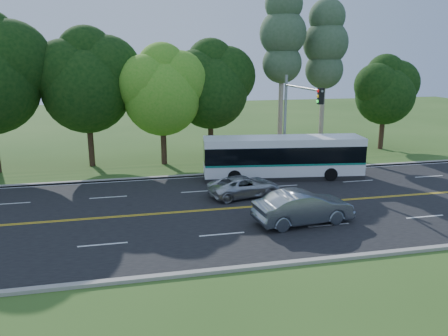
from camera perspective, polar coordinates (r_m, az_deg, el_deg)
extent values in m
plane|color=#2F551C|center=(24.34, -0.86, -5.45)|extent=(120.00, 120.00, 0.00)
cube|color=black|center=(24.33, -0.86, -5.42)|extent=(60.00, 14.00, 0.02)
cube|color=gray|center=(31.04, -3.51, -0.94)|extent=(60.00, 0.30, 0.15)
cube|color=gray|center=(17.92, 3.83, -12.78)|extent=(60.00, 0.30, 0.15)
cube|color=#2F551C|center=(32.81, -4.01, -0.16)|extent=(60.00, 4.00, 0.10)
cube|color=gold|center=(24.26, -0.83, -5.46)|extent=(57.00, 0.10, 0.00)
cube|color=gold|center=(24.40, -0.90, -5.34)|extent=(57.00, 0.10, 0.00)
cube|color=silver|center=(20.70, -15.56, -9.60)|extent=(2.20, 0.12, 0.00)
cube|color=silver|center=(21.04, -0.28, -8.64)|extent=(2.20, 0.12, 0.00)
cube|color=silver|center=(22.75, 13.50, -7.24)|extent=(2.20, 0.12, 0.00)
cube|color=silver|center=(25.55, 24.74, -5.79)|extent=(2.20, 0.12, 0.00)
cube|color=silver|center=(28.09, -26.16, -4.19)|extent=(2.20, 0.12, 0.00)
cube|color=silver|center=(27.25, -14.87, -3.71)|extent=(2.20, 0.12, 0.00)
cube|color=silver|center=(27.51, -3.35, -3.06)|extent=(2.20, 0.12, 0.00)
cube|color=silver|center=(28.84, 7.51, -2.34)|extent=(2.20, 0.12, 0.00)
cube|color=silver|center=(31.10, 17.10, -1.63)|extent=(2.20, 0.12, 0.00)
cube|color=silver|center=(34.11, 25.18, -1.00)|extent=(2.20, 0.12, 0.00)
cube|color=silver|center=(30.76, -3.42, -1.18)|extent=(57.00, 0.12, 0.00)
cube|color=silver|center=(18.20, 3.56, -12.51)|extent=(57.00, 0.12, 0.00)
sphere|color=black|center=(34.64, -26.09, 12.39)|extent=(5.76, 5.76, 5.76)
cylinder|color=black|center=(35.17, -17.00, 3.15)|extent=(0.44, 0.44, 3.60)
sphere|color=black|center=(34.65, -17.50, 9.83)|extent=(6.60, 6.60, 6.60)
sphere|color=black|center=(34.79, -15.14, 12.19)|extent=(5.28, 5.28, 5.28)
sphere|color=black|center=(34.53, -19.89, 11.55)|extent=(4.95, 4.95, 4.95)
sphere|color=black|center=(34.96, -17.59, 13.93)|extent=(4.29, 4.29, 4.29)
cylinder|color=black|center=(34.19, -7.88, 3.03)|extent=(0.44, 0.44, 3.24)
sphere|color=#3C921E|center=(33.68, -8.09, 9.13)|extent=(5.80, 5.80, 5.80)
sphere|color=#3C921E|center=(34.02, -5.97, 11.21)|extent=(4.64, 4.64, 4.64)
sphere|color=#3C921E|center=(33.33, -10.15, 10.75)|extent=(4.35, 4.35, 4.35)
sphere|color=#3C921E|center=(33.96, -8.10, 12.85)|extent=(3.77, 3.77, 3.77)
cylinder|color=black|center=(36.15, -1.74, 3.92)|extent=(0.44, 0.44, 3.42)
sphere|color=black|center=(35.66, -1.79, 9.95)|extent=(6.00, 6.00, 6.00)
sphere|color=black|center=(36.16, 0.26, 11.92)|extent=(4.80, 4.80, 4.80)
sphere|color=black|center=(35.20, -3.70, 11.58)|extent=(4.50, 4.50, 4.50)
sphere|color=black|center=(35.97, -1.77, 13.58)|extent=(3.90, 3.90, 3.90)
cylinder|color=#A29782|center=(37.28, 7.44, 9.07)|extent=(0.40, 0.40, 9.80)
sphere|color=#365434|center=(37.14, 7.58, 13.38)|extent=(3.23, 3.23, 3.23)
sphere|color=#365434|center=(37.18, 7.71, 17.04)|extent=(3.80, 3.80, 3.80)
sphere|color=#365434|center=(37.36, 7.83, 20.48)|extent=(3.04, 3.04, 3.04)
cylinder|color=#A29782|center=(39.30, 12.74, 8.60)|extent=(0.40, 0.40, 9.10)
sphere|color=#365434|center=(39.14, 12.95, 12.38)|extent=(3.23, 3.23, 3.23)
sphere|color=#365434|center=(39.14, 13.13, 15.61)|extent=(3.80, 3.80, 3.80)
sphere|color=#365434|center=(39.26, 13.31, 18.64)|extent=(3.04, 3.04, 3.04)
cylinder|color=black|center=(42.55, 19.88, 4.40)|extent=(0.44, 0.44, 3.06)
sphere|color=black|center=(42.15, 20.27, 8.89)|extent=(5.20, 5.20, 5.20)
sphere|color=black|center=(42.97, 21.51, 10.26)|extent=(4.16, 4.16, 4.16)
sphere|color=black|center=(41.37, 19.29, 10.15)|extent=(3.90, 3.90, 3.90)
sphere|color=black|center=(42.43, 20.32, 11.56)|extent=(3.38, 3.38, 3.38)
sphere|color=maroon|center=(32.44, 1.42, 0.98)|extent=(1.50, 1.50, 1.50)
sphere|color=maroon|center=(32.69, 3.13, 1.07)|extent=(1.50, 1.50, 1.50)
sphere|color=maroon|center=(32.96, 4.80, 1.15)|extent=(1.50, 1.50, 1.50)
sphere|color=maroon|center=(33.27, 6.45, 1.23)|extent=(1.50, 1.50, 1.50)
sphere|color=maroon|center=(33.60, 8.06, 1.31)|extent=(1.50, 1.50, 1.50)
sphere|color=maroon|center=(33.95, 9.65, 1.38)|extent=(1.50, 1.50, 1.50)
sphere|color=maroon|center=(34.34, 11.20, 1.46)|extent=(1.50, 1.50, 1.50)
sphere|color=maroon|center=(34.74, 12.71, 1.53)|extent=(1.50, 1.50, 1.50)
sphere|color=maroon|center=(35.17, 14.19, 1.60)|extent=(1.50, 1.50, 1.50)
cube|color=brown|center=(34.16, 13.22, 0.34)|extent=(3.50, 1.40, 0.40)
cylinder|color=gray|center=(32.09, 7.95, 5.70)|extent=(0.20, 0.20, 7.00)
cylinder|color=gray|center=(29.01, 10.21, 10.28)|extent=(0.14, 6.00, 0.14)
cube|color=black|center=(26.47, 12.51, 9.15)|extent=(0.32, 0.28, 0.95)
sphere|color=red|center=(26.38, 12.21, 9.81)|extent=(0.18, 0.18, 0.18)
sphere|color=yellow|center=(26.40, 12.17, 9.16)|extent=(0.18, 0.18, 0.18)
sphere|color=#19D833|center=(26.43, 12.14, 8.51)|extent=(0.18, 0.18, 0.18)
cube|color=white|center=(30.64, 7.68, 0.14)|extent=(11.18, 3.70, 0.91)
cube|color=black|center=(30.41, 7.75, 2.00)|extent=(11.13, 3.74, 1.13)
cube|color=white|center=(30.25, 7.80, 3.53)|extent=(11.18, 3.70, 0.51)
cube|color=#0D7761|center=(30.55, 7.71, 0.87)|extent=(11.13, 3.75, 0.13)
cube|color=black|center=(29.67, -2.59, 1.98)|extent=(0.33, 2.14, 1.56)
cube|color=#19E54C|center=(29.50, -2.59, 3.65)|extent=(0.23, 1.39, 0.20)
cube|color=black|center=(30.80, 7.64, -0.97)|extent=(11.17, 3.61, 0.32)
cylinder|color=black|center=(29.10, 1.37, -1.14)|extent=(0.94, 0.37, 0.91)
cylinder|color=black|center=(31.20, 0.92, -0.07)|extent=(0.94, 0.37, 0.91)
cylinder|color=black|center=(30.53, 13.74, -0.81)|extent=(0.94, 0.37, 0.91)
cylinder|color=black|center=(32.54, 12.53, 0.19)|extent=(0.94, 0.37, 0.91)
imported|color=slate|center=(22.48, 10.32, -5.07)|extent=(5.23, 2.34, 1.67)
imported|color=silver|center=(26.46, 2.67, -2.38)|extent=(4.74, 2.87, 1.23)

